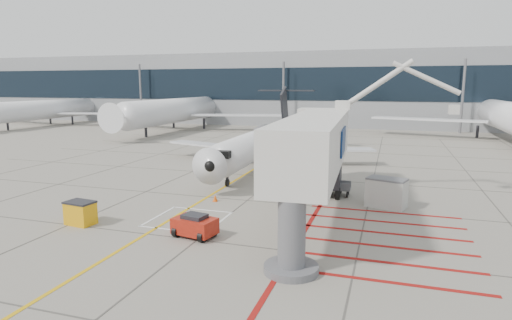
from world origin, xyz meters
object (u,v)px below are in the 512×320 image
(pushback_tug, at_px, (195,225))
(spill_bin, at_px, (80,213))
(regional_jet, at_px, (252,131))
(jet_bridge, at_px, (314,153))

(pushback_tug, distance_m, spill_bin, 7.10)
(regional_jet, bearing_deg, spill_bin, -105.33)
(regional_jet, bearing_deg, pushback_tug, -82.78)
(pushback_tug, bearing_deg, jet_bridge, 48.98)
(regional_jet, distance_m, jet_bridge, 15.68)
(regional_jet, xyz_separation_m, spill_bin, (-4.45, -17.81, -3.05))
(pushback_tug, height_order, spill_bin, spill_bin)
(jet_bridge, xyz_separation_m, pushback_tug, (-5.44, -4.23, -3.42))
(pushback_tug, bearing_deg, regional_jet, 109.60)
(regional_jet, height_order, jet_bridge, jet_bridge)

